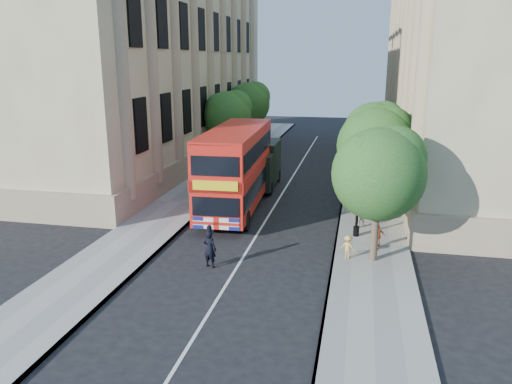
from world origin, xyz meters
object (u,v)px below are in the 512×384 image
Objects in this scene: double_decker_bus at (236,166)px; box_van at (260,166)px; police_constable at (210,249)px; woman_pedestrian at (359,211)px; lamp_post at (358,190)px.

box_van is at bearing 83.90° from double_decker_bus.
box_van reaches higher than police_constable.
double_decker_bus reaches higher than box_van.
double_decker_bus is 6.18× the size of woman_pedestrian.
double_decker_bus is (-7.12, 3.57, 0.13)m from lamp_post.
lamp_post is 3.05× the size of woman_pedestrian.
police_constable is (0.64, -14.04, -0.71)m from box_van.
double_decker_bus is at bearing 153.40° from lamp_post.
lamp_post is 2.14m from woman_pedestrian.
lamp_post is at bearing 45.65° from woman_pedestrian.
box_van reaches higher than woman_pedestrian.
lamp_post reaches higher than woman_pedestrian.
woman_pedestrian is at bearing -18.91° from double_decker_bus.
woman_pedestrian is (0.07, 1.47, -1.54)m from lamp_post.
woman_pedestrian is at bearing 87.28° from lamp_post.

